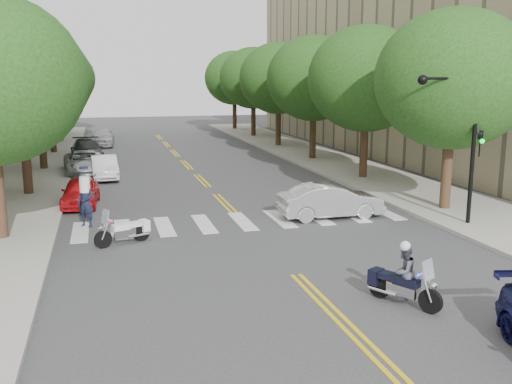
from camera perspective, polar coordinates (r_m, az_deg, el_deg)
name	(u,v)px	position (r m, az deg, el deg)	size (l,w,h in m)	color
ground	(296,275)	(16.77, 3.99, -8.28)	(140.00, 140.00, 0.00)	#38383A
sidewalk_left	(32,170)	(37.57, -21.48, 2.09)	(5.00, 60.00, 0.15)	#9E9991
sidewalk_right	(322,158)	(40.12, 6.59, 3.36)	(5.00, 60.00, 0.15)	#9E9991
building_right	(499,9)	(51.74, 23.12, 16.48)	(26.00, 44.00, 22.00)	tan
tree_l_1	(20,79)	(29.13, -22.55, 10.38)	(6.40, 6.40, 8.45)	#382316
tree_l_2	(37,79)	(37.08, -21.01, 10.53)	(6.40, 6.40, 8.45)	#382316
tree_l_3	(49,78)	(45.05, -20.02, 10.62)	(6.40, 6.40, 8.45)	#382316
tree_l_4	(57,78)	(53.03, -19.32, 10.69)	(6.40, 6.40, 8.45)	#382316
tree_l_5	(62,78)	(61.01, -18.81, 10.73)	(6.40, 6.40, 8.45)	#382316
tree_r_0	(453,79)	(25.17, 19.08, 10.60)	(6.40, 6.40, 8.45)	#382316
tree_r_1	(366,79)	(32.13, 10.98, 11.05)	(6.40, 6.40, 8.45)	#382316
tree_r_2	(314,79)	(39.48, 5.81, 11.22)	(6.40, 6.40, 8.45)	#382316
tree_r_3	(279,78)	(47.05, 2.28, 11.29)	(6.40, 6.40, 8.45)	#382316
tree_r_4	(253,78)	(54.73, -0.27, 11.32)	(6.40, 6.40, 8.45)	#382316
tree_r_5	(234,78)	(62.50, -2.18, 11.32)	(6.40, 6.40, 8.45)	#382316
traffic_signal_pole	(463,130)	(22.58, 20.04, 5.84)	(2.82, 0.42, 6.00)	black
motorcycle_police	(402,276)	(14.91, 14.39, -8.14)	(1.21, 1.89, 1.67)	black
motorcycle_parked	(127,231)	(20.16, -12.76, -3.79)	(1.92, 1.04, 1.31)	black
officer_standing	(86,203)	(22.68, -16.66, -1.04)	(0.69, 0.45, 1.88)	black
convertible	(331,201)	(23.39, 7.48, -0.88)	(1.49, 4.26, 1.40)	silver
parked_car_a	(80,192)	(26.54, -17.15, 0.02)	(1.50, 3.72, 1.27)	red
parked_car_b	(105,167)	(33.28, -14.91, 2.40)	(1.38, 3.95, 1.30)	silver
parked_car_c	(85,162)	(35.28, -16.72, 2.85)	(2.27, 4.92, 1.37)	#B1B4B9
parked_car_d	(87,151)	(40.44, -16.56, 3.99)	(2.11, 5.19, 1.50)	black
parked_car_e	(103,137)	(49.15, -15.07, 5.31)	(1.78, 4.43, 1.51)	#A2A1A7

